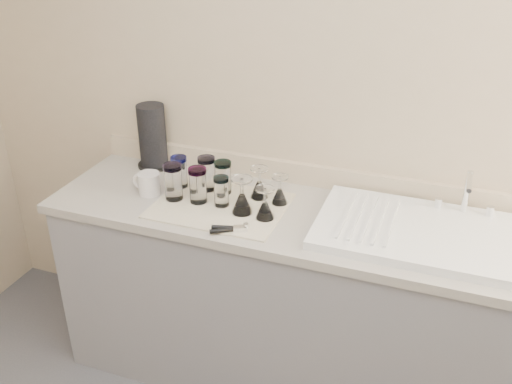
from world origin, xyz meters
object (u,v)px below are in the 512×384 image
at_px(white_mug, 149,183).
at_px(goblet_back_right, 280,194).
at_px(sink_unit, 423,232).
at_px(goblet_back_left, 259,187).
at_px(tumbler_purple, 223,177).
at_px(tumbler_magenta, 173,182).
at_px(tumbler_cyan, 207,173).
at_px(tumbler_blue, 198,185).
at_px(can_opener, 229,229).
at_px(goblet_front_right, 265,208).
at_px(tumbler_teal, 179,172).
at_px(paper_towel_roll, 153,137).
at_px(goblet_front_left, 242,201).
at_px(tumbler_lavender, 221,191).

bearing_deg(white_mug, goblet_back_right, 10.06).
distance_m(sink_unit, goblet_back_left, 0.71).
xyz_separation_m(tumbler_purple, tumbler_magenta, (-0.18, -0.13, 0.01)).
bearing_deg(tumbler_cyan, tumbler_blue, -83.89).
height_order(goblet_back_left, can_opener, goblet_back_left).
bearing_deg(goblet_front_right, can_opener, -123.62).
xyz_separation_m(tumbler_cyan, goblet_back_left, (0.24, 0.01, -0.03)).
xyz_separation_m(tumbler_teal, goblet_front_right, (0.46, -0.14, -0.03)).
xyz_separation_m(goblet_back_left, goblet_back_right, (0.10, -0.02, -0.00)).
height_order(tumbler_purple, goblet_front_right, tumbler_purple).
distance_m(tumbler_blue, white_mug, 0.25).
height_order(tumbler_cyan, white_mug, tumbler_cyan).
xyz_separation_m(white_mug, paper_towel_roll, (-0.12, 0.27, 0.10)).
bearing_deg(white_mug, paper_towel_roll, 114.40).
distance_m(tumbler_blue, goblet_back_right, 0.35).
relative_size(sink_unit, goblet_front_left, 5.20).
bearing_deg(tumbler_cyan, tumbler_lavender, -43.77).
xyz_separation_m(tumbler_lavender, goblet_front_right, (0.21, -0.04, -0.02)).
distance_m(tumbler_lavender, goblet_front_left, 0.11).
relative_size(tumbler_purple, paper_towel_roll, 0.48).
relative_size(tumbler_purple, can_opener, 1.02).
bearing_deg(goblet_front_left, goblet_back_left, 82.20).
bearing_deg(goblet_back_right, tumbler_blue, -162.08).
xyz_separation_m(tumbler_lavender, paper_towel_roll, (-0.47, 0.27, 0.08)).
height_order(tumbler_teal, tumbler_lavender, tumbler_teal).
relative_size(can_opener, white_mug, 1.05).
bearing_deg(tumbler_cyan, goblet_back_left, 2.09).
bearing_deg(goblet_front_left, can_opener, -87.23).
height_order(tumbler_teal, tumbler_blue, tumbler_blue).
bearing_deg(can_opener, goblet_back_left, 87.56).
xyz_separation_m(sink_unit, goblet_back_left, (-0.70, 0.07, 0.04)).
relative_size(tumbler_blue, paper_towel_roll, 0.50).
relative_size(tumbler_lavender, goblet_front_right, 0.96).
height_order(tumbler_purple, tumbler_blue, tumbler_blue).
distance_m(tumbler_teal, tumbler_lavender, 0.27).
xyz_separation_m(tumbler_blue, paper_towel_roll, (-0.37, 0.27, 0.06)).
xyz_separation_m(tumbler_blue, white_mug, (-0.24, 0.01, -0.04)).
relative_size(tumbler_cyan, tumbler_lavender, 1.18).
bearing_deg(goblet_front_left, tumbler_teal, 160.11).
height_order(tumbler_purple, goblet_front_left, goblet_front_left).
bearing_deg(goblet_front_left, white_mug, 176.41).
bearing_deg(tumbler_lavender, white_mug, 179.95).
distance_m(goblet_front_left, white_mug, 0.46).
relative_size(sink_unit, tumbler_teal, 5.67).
xyz_separation_m(tumbler_teal, tumbler_purple, (0.21, 0.01, 0.00)).
relative_size(tumbler_purple, white_mug, 1.07).
xyz_separation_m(goblet_back_right, can_opener, (-0.11, -0.29, -0.03)).
relative_size(tumbler_teal, tumbler_magenta, 0.90).
distance_m(tumbler_cyan, can_opener, 0.39).
bearing_deg(white_mug, goblet_front_left, -3.59).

